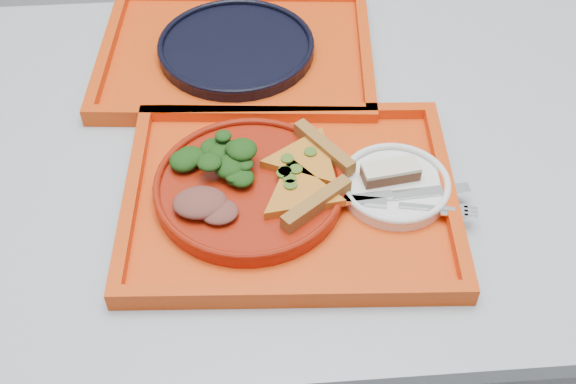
# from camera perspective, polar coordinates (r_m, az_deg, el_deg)

# --- Properties ---
(ground) EXTENTS (10.00, 10.00, 0.00)m
(ground) POSITION_cam_1_polar(r_m,az_deg,el_deg) (1.69, 0.59, -14.78)
(ground) COLOR #96999E
(ground) RESTS_ON ground
(table) EXTENTS (1.60, 0.80, 0.75)m
(table) POSITION_cam_1_polar(r_m,az_deg,el_deg) (1.14, 0.84, 1.37)
(table) COLOR #9CA4AF
(table) RESTS_ON ground
(tray_main) EXTENTS (0.47, 0.38, 0.01)m
(tray_main) POSITION_cam_1_polar(r_m,az_deg,el_deg) (1.00, 0.15, -0.57)
(tray_main) COLOR red
(tray_main) RESTS_ON table
(tray_far) EXTENTS (0.48, 0.39, 0.01)m
(tray_far) POSITION_cam_1_polar(r_m,az_deg,el_deg) (1.24, -4.07, 10.69)
(tray_far) COLOR red
(tray_far) RESTS_ON table
(dinner_plate) EXTENTS (0.26, 0.26, 0.02)m
(dinner_plate) POSITION_cam_1_polar(r_m,az_deg,el_deg) (0.99, -3.06, 0.26)
(dinner_plate) COLOR maroon
(dinner_plate) RESTS_ON tray_main
(side_plate) EXTENTS (0.15, 0.15, 0.01)m
(side_plate) POSITION_cam_1_polar(r_m,az_deg,el_deg) (1.00, 8.43, 0.40)
(side_plate) COLOR white
(side_plate) RESTS_ON tray_main
(navy_plate) EXTENTS (0.26, 0.26, 0.02)m
(navy_plate) POSITION_cam_1_polar(r_m,az_deg,el_deg) (1.23, -4.11, 11.21)
(navy_plate) COLOR black
(navy_plate) RESTS_ON tray_far
(pizza_slice_a) EXTENTS (0.17, 0.17, 0.02)m
(pizza_slice_a) POSITION_cam_1_polar(r_m,az_deg,el_deg) (0.96, 0.95, 0.14)
(pizza_slice_a) COLOR orange
(pizza_slice_a) RESTS_ON dinner_plate
(pizza_slice_b) EXTENTS (0.17, 0.17, 0.02)m
(pizza_slice_b) POSITION_cam_1_polar(r_m,az_deg,el_deg) (1.00, 1.45, 2.76)
(pizza_slice_b) COLOR orange
(pizza_slice_b) RESTS_ON dinner_plate
(salad_heap) EXTENTS (0.10, 0.09, 0.05)m
(salad_heap) POSITION_cam_1_polar(r_m,az_deg,el_deg) (1.00, -6.00, 3.08)
(salad_heap) COLOR black
(salad_heap) RESTS_ON dinner_plate
(meat_portion) EXTENTS (0.07, 0.06, 0.02)m
(meat_portion) POSITION_cam_1_polar(r_m,az_deg,el_deg) (0.95, -6.97, -0.84)
(meat_portion) COLOR brown
(meat_portion) RESTS_ON dinner_plate
(dessert_bar) EXTENTS (0.08, 0.04, 0.02)m
(dessert_bar) POSITION_cam_1_polar(r_m,az_deg,el_deg) (1.00, 8.11, 1.60)
(dessert_bar) COLOR #4C2819
(dessert_bar) RESTS_ON side_plate
(knife) EXTENTS (0.19, 0.03, 0.01)m
(knife) POSITION_cam_1_polar(r_m,az_deg,el_deg) (0.98, 9.08, -0.13)
(knife) COLOR silver
(knife) RESTS_ON side_plate
(fork) EXTENTS (0.19, 0.06, 0.01)m
(fork) POSITION_cam_1_polar(r_m,az_deg,el_deg) (0.97, 8.66, -0.96)
(fork) COLOR silver
(fork) RESTS_ON side_plate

